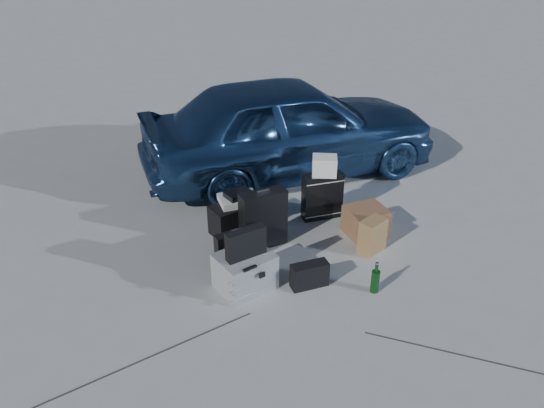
# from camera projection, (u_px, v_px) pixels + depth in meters

# --- Properties ---
(ground) EXTENTS (60.00, 60.00, 0.00)m
(ground) POSITION_uv_depth(u_px,v_px,m) (310.00, 286.00, 5.18)
(ground) COLOR #ABACA7
(ground) RESTS_ON ground
(car) EXTENTS (4.07, 1.91, 1.35)m
(car) POSITION_uv_depth(u_px,v_px,m) (290.00, 126.00, 7.09)
(car) COLOR #2C5081
(car) RESTS_ON ground
(pelican_case) EXTENTS (0.62, 0.57, 0.37)m
(pelican_case) POSITION_uv_depth(u_px,v_px,m) (245.00, 271.00, 5.08)
(pelican_case) COLOR #97999C
(pelican_case) RESTS_ON ground
(laptop_bag) EXTENTS (0.40, 0.20, 0.29)m
(laptop_bag) POSITION_uv_depth(u_px,v_px,m) (246.00, 243.00, 4.91)
(laptop_bag) COLOR black
(laptop_bag) RESTS_ON pelican_case
(briefcase) EXTENTS (0.50, 0.24, 0.38)m
(briefcase) POSITION_uv_depth(u_px,v_px,m) (238.00, 247.00, 5.44)
(briefcase) COLOR black
(briefcase) RESTS_ON ground
(suitcase_left) EXTENTS (0.53, 0.27, 0.65)m
(suitcase_left) POSITION_uv_depth(u_px,v_px,m) (263.00, 219.00, 5.66)
(suitcase_left) COLOR black
(suitcase_left) RESTS_ON ground
(suitcase_right) EXTENTS (0.47, 0.18, 0.56)m
(suitcase_right) POSITION_uv_depth(u_px,v_px,m) (322.00, 196.00, 6.21)
(suitcase_right) COLOR black
(suitcase_right) RESTS_ON ground
(white_carton) EXTENTS (0.33, 0.30, 0.22)m
(white_carton) POSITION_uv_depth(u_px,v_px,m) (325.00, 166.00, 6.02)
(white_carton) COLOR white
(white_carton) RESTS_ON suitcase_right
(duffel_bag) EXTENTS (0.75, 0.52, 0.35)m
(duffel_bag) POSITION_uv_depth(u_px,v_px,m) (241.00, 216.00, 6.02)
(duffel_bag) COLOR black
(duffel_bag) RESTS_ON ground
(flat_box_white) EXTENTS (0.44, 0.34, 0.07)m
(flat_box_white) POSITION_uv_depth(u_px,v_px,m) (238.00, 200.00, 5.92)
(flat_box_white) COLOR white
(flat_box_white) RESTS_ON duffel_bag
(flat_box_black) EXTENTS (0.33, 0.29, 0.06)m
(flat_box_black) POSITION_uv_depth(u_px,v_px,m) (238.00, 194.00, 5.89)
(flat_box_black) COLOR black
(flat_box_black) RESTS_ON flat_box_white
(kraft_bag) EXTENTS (0.34, 0.29, 0.38)m
(kraft_bag) POSITION_uv_depth(u_px,v_px,m) (372.00, 236.00, 5.62)
(kraft_bag) COLOR #A06C45
(kraft_bag) RESTS_ON ground
(cardboard_box) EXTENTS (0.47, 0.42, 0.32)m
(cardboard_box) POSITION_uv_depth(u_px,v_px,m) (366.00, 221.00, 5.94)
(cardboard_box) COLOR brown
(cardboard_box) RESTS_ON ground
(messenger_bag) EXTENTS (0.38, 0.16, 0.26)m
(messenger_bag) POSITION_uv_depth(u_px,v_px,m) (309.00, 275.00, 5.13)
(messenger_bag) COLOR black
(messenger_bag) RESTS_ON ground
(green_bottle) EXTENTS (0.10, 0.10, 0.32)m
(green_bottle) POSITION_uv_depth(u_px,v_px,m) (375.00, 278.00, 5.03)
(green_bottle) COLOR black
(green_bottle) RESTS_ON ground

